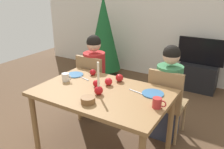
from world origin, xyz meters
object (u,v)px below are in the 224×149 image
at_px(tv_stand, 198,77).
at_px(apple_by_right_mug, 119,78).
at_px(plate_right, 153,94).
at_px(dining_table, 102,98).
at_px(plate_left, 75,75).
at_px(person_left_child, 95,78).
at_px(candle_centerpiece, 99,88).
at_px(tv, 201,51).
at_px(mug_left, 66,77).
at_px(apple_near_candle, 108,82).
at_px(person_right_child, 168,95).
at_px(mug_right, 157,103).
at_px(chair_left, 93,82).
at_px(bowl_walnuts, 88,100).
at_px(apple_far_edge, 96,83).
at_px(chair_right, 166,100).
at_px(christmas_tree, 104,34).
at_px(apple_by_left_plate, 93,72).

relative_size(tv_stand, apple_by_right_mug, 7.18).
relative_size(plate_right, apple_by_right_mug, 2.50).
relative_size(dining_table, plate_left, 6.83).
distance_m(dining_table, apple_by_right_mug, 0.34).
distance_m(person_left_child, candle_centerpiece, 0.95).
bearing_deg(dining_table, tv, 76.82).
relative_size(mug_left, apple_near_candle, 1.51).
height_order(person_right_child, tv_stand, person_right_child).
relative_size(mug_right, apple_by_right_mug, 1.44).
height_order(chair_left, apple_near_candle, chair_left).
distance_m(tv, candle_centerpiece, 2.44).
distance_m(dining_table, bowl_walnuts, 0.31).
relative_size(person_right_child, apple_far_edge, 15.41).
bearing_deg(plate_right, apple_near_candle, -175.46).
bearing_deg(tv_stand, tv, 90.00).
xyz_separation_m(dining_table, chair_right, (0.51, 0.61, -0.15)).
distance_m(apple_by_right_mug, apple_far_edge, 0.29).
relative_size(tv, mug_left, 6.17).
xyz_separation_m(christmas_tree, mug_right, (1.92, -2.08, -0.08)).
distance_m(mug_left, apple_by_right_mug, 0.61).
bearing_deg(plate_left, bowl_walnuts, -41.16).
bearing_deg(person_right_child, apple_by_right_mug, -146.28).
xyz_separation_m(person_left_child, person_right_child, (1.06, 0.00, 0.00)).
distance_m(plate_left, plate_right, 1.02).
distance_m(dining_table, chair_right, 0.81).
bearing_deg(tv, mug_left, -114.61).
distance_m(christmas_tree, apple_near_candle, 2.27).
distance_m(person_right_child, bowl_walnuts, 1.06).
height_order(dining_table, chair_left, chair_left).
bearing_deg(plate_right, candle_centerpiece, -148.27).
bearing_deg(plate_left, person_left_child, 91.13).
bearing_deg(chair_right, tv, 88.95).
distance_m(chair_right, apple_near_candle, 0.75).
height_order(plate_left, apple_by_right_mug, apple_by_right_mug).
bearing_deg(dining_table, mug_right, -3.51).
relative_size(person_left_child, bowl_walnuts, 8.56).
relative_size(chair_right, plate_right, 4.04).
relative_size(tv, apple_by_left_plate, 10.40).
distance_m(dining_table, person_left_child, 0.85).
bearing_deg(apple_far_edge, person_left_child, 126.84).
bearing_deg(apple_near_candle, chair_right, 39.78).
bearing_deg(bowl_walnuts, apple_far_edge, 112.63).
height_order(apple_near_candle, apple_by_left_plate, apple_near_candle).
distance_m(chair_left, apple_near_candle, 0.74).
xyz_separation_m(candle_centerpiece, apple_by_right_mug, (0.01, 0.40, -0.03)).
bearing_deg(mug_right, apple_far_edge, 172.06).
xyz_separation_m(person_left_child, apple_by_right_mug, (0.57, -0.32, 0.23)).
xyz_separation_m(mug_left, apple_by_right_mug, (0.53, 0.30, -0.00)).
height_order(christmas_tree, apple_by_right_mug, christmas_tree).
bearing_deg(plate_left, person_right_child, 22.22).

